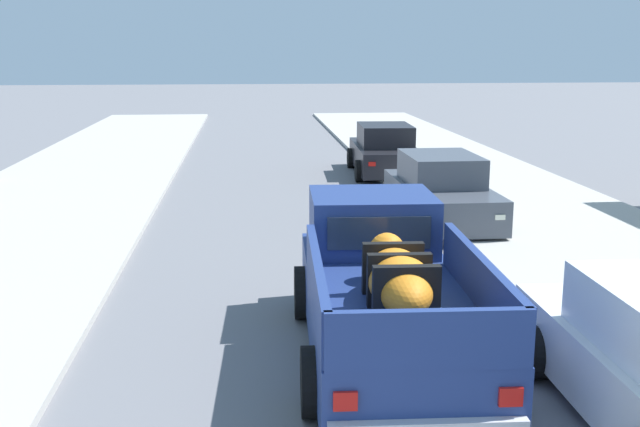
{
  "coord_description": "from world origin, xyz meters",
  "views": [
    {
      "loc": [
        -0.78,
        -0.88,
        3.82
      ],
      "look_at": [
        0.35,
        10.77,
        1.2
      ],
      "focal_mm": 41.81,
      "sensor_mm": 36.0,
      "label": 1
    }
  ],
  "objects": [
    {
      "name": "sidewalk_right",
      "position": [
        5.67,
        12.0,
        0.06
      ],
      "size": [
        5.32,
        60.0,
        0.12
      ],
      "primitive_type": "cube",
      "color": "#B2AFA8",
      "rests_on": "ground"
    },
    {
      "name": "car_left_near",
      "position": [
        3.38,
        21.46,
        0.71
      ],
      "size": [
        2.17,
        4.32,
        1.54
      ],
      "color": "black",
      "rests_on": "ground"
    },
    {
      "name": "car_right_near",
      "position": [
        3.43,
        14.88,
        0.71
      ],
      "size": [
        2.03,
        4.26,
        1.54
      ],
      "color": "#474C56",
      "rests_on": "ground"
    },
    {
      "name": "curb_right",
      "position": [
        4.41,
        12.0,
        0.05
      ],
      "size": [
        0.16,
        60.0,
        0.1
      ],
      "primitive_type": "cube",
      "color": "silver",
      "rests_on": "ground"
    },
    {
      "name": "pickup_truck",
      "position": [
        0.89,
        7.87,
        0.81
      ],
      "size": [
        2.37,
        5.28,
        1.8
      ],
      "color": "navy",
      "rests_on": "ground"
    },
    {
      "name": "curb_left",
      "position": [
        -4.41,
        12.0,
        0.05
      ],
      "size": [
        0.16,
        60.0,
        0.1
      ],
      "primitive_type": "cube",
      "color": "silver",
      "rests_on": "ground"
    }
  ]
}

